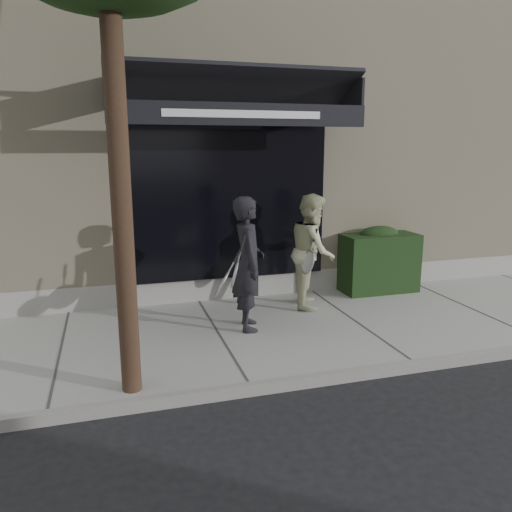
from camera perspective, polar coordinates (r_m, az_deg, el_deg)
name	(u,v)px	position (r m, az deg, el deg)	size (l,w,h in m)	color
ground	(352,327)	(7.51, 10.94, -7.94)	(80.00, 80.00, 0.00)	black
sidewalk	(352,323)	(7.49, 10.96, -7.51)	(20.00, 3.00, 0.12)	gray
curb	(414,366)	(6.26, 17.60, -11.88)	(20.00, 0.10, 0.14)	gray
building_facade	(256,140)	(11.66, -0.02, 13.15)	(14.30, 8.04, 5.64)	beige
hedge	(378,260)	(8.90, 13.74, -0.46)	(1.30, 0.70, 1.14)	black
pedestrian_front	(248,264)	(6.73, -0.92, -0.91)	(0.85, 0.94, 1.83)	black
pedestrian_back	(312,251)	(7.79, 6.47, 0.62)	(0.93, 1.04, 1.77)	beige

